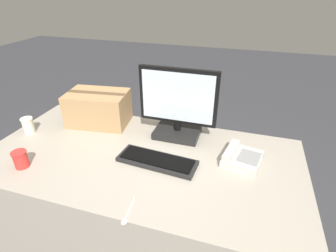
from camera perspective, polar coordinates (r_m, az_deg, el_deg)
name	(u,v)px	position (r m, az deg, el deg)	size (l,w,h in m)	color
ground_plane	(146,238)	(2.01, -4.88, -23.10)	(12.00, 12.00, 0.00)	#38383D
office_desk	(143,201)	(1.75, -5.39, -15.98)	(1.80, 0.90, 0.71)	#A89E8E
monitor	(178,109)	(1.61, 2.13, 3.78)	(0.48, 0.20, 0.44)	black
keyboard	(157,161)	(1.45, -2.39, -7.53)	(0.45, 0.19, 0.03)	black
desk_phone	(241,158)	(1.50, 15.63, -6.64)	(0.23, 0.24, 0.07)	beige
paper_cup_left	(28,125)	(1.93, -28.16, 0.11)	(0.08, 0.08, 0.11)	beige
paper_cup_right	(21,159)	(1.61, -29.42, -6.31)	(0.08, 0.08, 0.10)	red
spoon	(127,215)	(1.20, -8.93, -18.63)	(0.03, 0.16, 0.00)	silver
cardboard_box	(98,108)	(1.86, -14.91, 3.80)	(0.43, 0.31, 0.23)	tan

